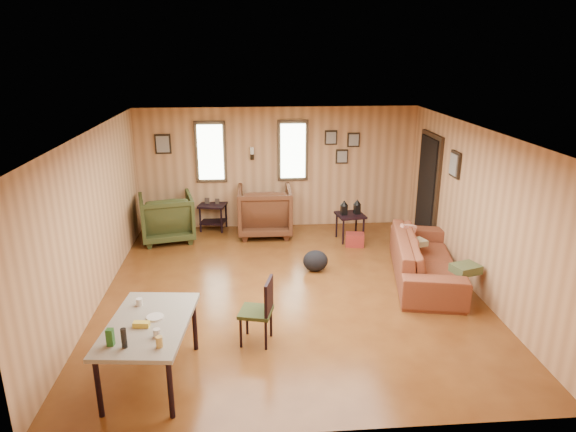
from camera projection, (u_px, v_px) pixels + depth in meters
name	position (u px, v px, depth m)	size (l,w,h in m)	color
room	(300.00, 208.00, 7.61)	(5.54, 6.04, 2.44)	brown
sofa	(426.00, 251.00, 7.98)	(2.35, 0.68, 0.92)	brown
recliner_brown	(265.00, 208.00, 9.90)	(1.01, 0.95, 1.04)	#492715
recliner_green	(167.00, 215.00, 9.61)	(0.95, 0.89, 0.98)	#2F3618
end_table	(213.00, 212.00, 10.20)	(0.60, 0.56, 0.65)	black
side_table	(350.00, 213.00, 9.58)	(0.56, 0.56, 0.79)	black
cooler	(355.00, 240.00, 9.42)	(0.37, 0.29, 0.24)	maroon
backpack	(315.00, 261.00, 8.34)	(0.44, 0.35, 0.35)	black
sofa_pillows	(437.00, 252.00, 7.85)	(0.85, 1.60, 0.33)	#444D2B
dining_table	(148.00, 328.00, 5.43)	(0.97, 1.47, 0.91)	gray
dining_chair	(261.00, 308.00, 6.22)	(0.47, 0.47, 0.85)	#2F3618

